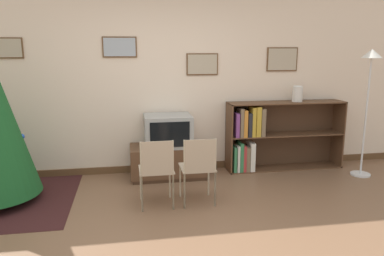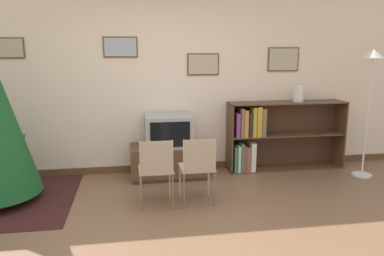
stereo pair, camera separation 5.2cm
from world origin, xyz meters
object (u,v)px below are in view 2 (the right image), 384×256
(television, at_px, (168,131))
(folding_chair_left, at_px, (156,168))
(tv_console, at_px, (169,161))
(bookshelf, at_px, (266,136))
(vase, at_px, (299,94))
(folding_chair_right, at_px, (198,166))
(standing_lamp, at_px, (371,80))

(television, relative_size, folding_chair_left, 0.80)
(folding_chair_left, bearing_deg, tv_console, 76.87)
(bookshelf, bearing_deg, vase, 0.20)
(folding_chair_left, relative_size, vase, 3.43)
(folding_chair_left, distance_m, folding_chair_right, 0.49)
(bookshelf, bearing_deg, folding_chair_right, -137.41)
(standing_lamp, bearing_deg, folding_chair_left, -168.15)
(television, bearing_deg, folding_chair_left, -103.16)
(standing_lamp, bearing_deg, vase, 147.40)
(tv_console, distance_m, folding_chair_right, 1.10)
(tv_console, height_order, television, television)
(folding_chair_left, bearing_deg, folding_chair_right, 0.00)
(television, bearing_deg, standing_lamp, -8.28)
(television, distance_m, bookshelf, 1.51)
(bookshelf, relative_size, vase, 7.48)
(tv_console, height_order, folding_chair_right, folding_chair_right)
(television, relative_size, folding_chair_right, 0.80)
(tv_console, bearing_deg, standing_lamp, -8.33)
(television, height_order, folding_chair_left, television)
(television, distance_m, vase, 2.04)
(television, height_order, vase, vase)
(folding_chair_left, bearing_deg, vase, 27.50)
(vase, bearing_deg, standing_lamp, -32.60)
(folding_chair_right, bearing_deg, folding_chair_left, 180.00)
(folding_chair_right, relative_size, standing_lamp, 0.45)
(folding_chair_left, relative_size, bookshelf, 0.46)
(bookshelf, bearing_deg, tv_console, -175.83)
(folding_chair_right, height_order, vase, vase)
(television, relative_size, bookshelf, 0.37)
(standing_lamp, bearing_deg, tv_console, 171.67)
(folding_chair_left, height_order, folding_chair_right, same)
(tv_console, xyz_separation_m, folding_chair_left, (-0.24, -1.04, 0.24))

